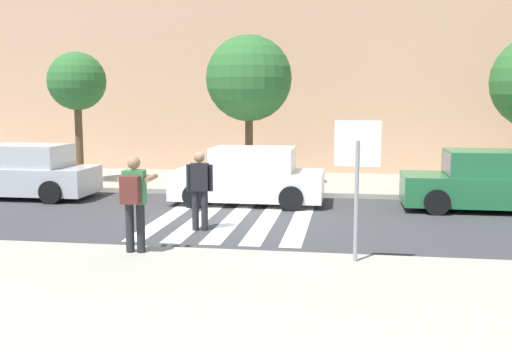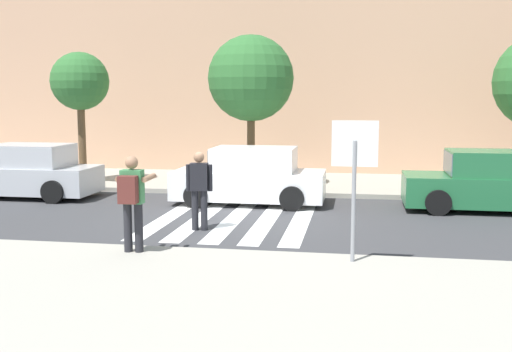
{
  "view_description": "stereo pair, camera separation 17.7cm",
  "coord_description": "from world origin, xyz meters",
  "views": [
    {
      "loc": [
        2.69,
        -13.65,
        2.88
      ],
      "look_at": [
        0.6,
        -0.2,
        1.1
      ],
      "focal_mm": 42.0,
      "sensor_mm": 36.0,
      "label": 1
    },
    {
      "loc": [
        2.86,
        -13.62,
        2.88
      ],
      "look_at": [
        0.6,
        -0.2,
        1.1
      ],
      "focal_mm": 42.0,
      "sensor_mm": 36.0,
      "label": 2
    }
  ],
  "objects": [
    {
      "name": "ground_plane",
      "position": [
        0.0,
        0.0,
        0.0
      ],
      "size": [
        120.0,
        120.0,
        0.0
      ],
      "primitive_type": "plane",
      "color": "#38383A"
    },
    {
      "name": "sidewalk_near",
      "position": [
        0.0,
        -6.2,
        0.07
      ],
      "size": [
        60.0,
        6.0,
        0.14
      ],
      "primitive_type": "cube",
      "color": "#9E998C",
      "rests_on": "ground"
    },
    {
      "name": "sidewalk_far",
      "position": [
        0.0,
        6.0,
        0.07
      ],
      "size": [
        60.0,
        4.8,
        0.14
      ],
      "primitive_type": "cube",
      "color": "#9E998C",
      "rests_on": "ground"
    },
    {
      "name": "building_facade_far",
      "position": [
        0.0,
        10.4,
        3.85
      ],
      "size": [
        56.0,
        4.0,
        7.7
      ],
      "primitive_type": "cube",
      "color": "tan",
      "rests_on": "ground"
    },
    {
      "name": "crosswalk_stripe_0",
      "position": [
        -1.6,
        0.2,
        0.0
      ],
      "size": [
        0.44,
        5.2,
        0.01
      ],
      "primitive_type": "cube",
      "color": "silver",
      "rests_on": "ground"
    },
    {
      "name": "crosswalk_stripe_1",
      "position": [
        -0.8,
        0.2,
        0.0
      ],
      "size": [
        0.44,
        5.2,
        0.01
      ],
      "primitive_type": "cube",
      "color": "silver",
      "rests_on": "ground"
    },
    {
      "name": "crosswalk_stripe_2",
      "position": [
        0.0,
        0.2,
        0.0
      ],
      "size": [
        0.44,
        5.2,
        0.01
      ],
      "primitive_type": "cube",
      "color": "silver",
      "rests_on": "ground"
    },
    {
      "name": "crosswalk_stripe_3",
      "position": [
        0.8,
        0.2,
        0.0
      ],
      "size": [
        0.44,
        5.2,
        0.01
      ],
      "primitive_type": "cube",
      "color": "silver",
      "rests_on": "ground"
    },
    {
      "name": "crosswalk_stripe_4",
      "position": [
        1.6,
        0.2,
        0.0
      ],
      "size": [
        0.44,
        5.2,
        0.01
      ],
      "primitive_type": "cube",
      "color": "silver",
      "rests_on": "ground"
    },
    {
      "name": "stop_sign",
      "position": [
        2.83,
        -3.65,
        1.86
      ],
      "size": [
        0.76,
        0.08,
        2.37
      ],
      "color": "gray",
      "rests_on": "sidewalk_near"
    },
    {
      "name": "photographer_with_backpack",
      "position": [
        -1.04,
        -3.69,
        1.17
      ],
      "size": [
        0.6,
        0.86,
        1.72
      ],
      "color": "#232328",
      "rests_on": "sidewalk_near"
    },
    {
      "name": "pedestrian_crossing",
      "position": [
        -0.49,
        -1.15,
        0.97
      ],
      "size": [
        0.58,
        0.28,
        1.72
      ],
      "color": "#232328",
      "rests_on": "ground"
    },
    {
      "name": "parked_car_silver",
      "position": [
        -6.57,
        2.3,
        0.73
      ],
      "size": [
        4.1,
        1.92,
        1.55
      ],
      "color": "#B7BABF",
      "rests_on": "ground"
    },
    {
      "name": "parked_car_white",
      "position": [
        0.03,
        2.3,
        0.73
      ],
      "size": [
        4.1,
        1.92,
        1.55
      ],
      "color": "white",
      "rests_on": "ground"
    },
    {
      "name": "parked_car_green",
      "position": [
        6.19,
        2.3,
        0.73
      ],
      "size": [
        4.1,
        1.92,
        1.55
      ],
      "color": "#236B3D",
      "rests_on": "ground"
    },
    {
      "name": "street_tree_west",
      "position": [
        -5.88,
        4.45,
        3.36
      ],
      "size": [
        1.85,
        1.85,
        4.19
      ],
      "color": "brown",
      "rests_on": "sidewalk_far"
    },
    {
      "name": "street_tree_center",
      "position": [
        -0.33,
        4.38,
        3.45
      ],
      "size": [
        2.6,
        2.6,
        4.63
      ],
      "color": "brown",
      "rests_on": "sidewalk_far"
    }
  ]
}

